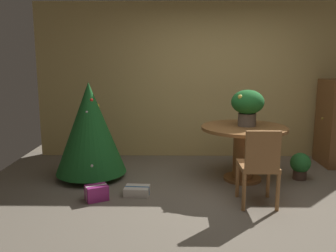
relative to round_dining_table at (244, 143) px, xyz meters
The scene contains 9 objects.
ground_plane 1.08m from the round_dining_table, 107.34° to the right, with size 6.60×6.60×0.00m, color #756B5B.
back_wall_panel 1.54m from the round_dining_table, 102.19° to the left, with size 6.00×0.10×2.60m, color tan.
round_dining_table is the anchor object (origin of this frame).
flower_vase 0.54m from the round_dining_table, 47.99° to the left, with size 0.45×0.45×0.50m.
wooden_chair_near 0.92m from the round_dining_table, 90.00° to the right, with size 0.42×0.45×0.91m.
holiday_tree 2.14m from the round_dining_table, behind, with size 0.99×0.99×1.36m.
gift_box_cream 1.61m from the round_dining_table, 157.30° to the right, with size 0.32×0.25×0.10m.
gift_box_purple 2.08m from the round_dining_table, 157.65° to the right, with size 0.31×0.27×0.18m.
potted_plant 0.87m from the round_dining_table, ahead, with size 0.28×0.28×0.38m.
Camera 1 is at (-0.69, -3.89, 1.66)m, focal length 38.09 mm.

